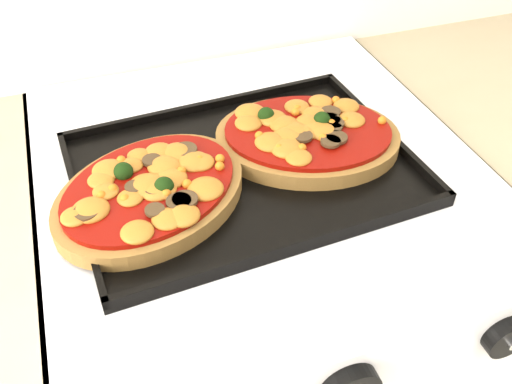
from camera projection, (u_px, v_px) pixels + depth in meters
name	position (u px, v px, depth m)	size (l,w,h in m)	color
stove	(255.00, 347.00, 1.08)	(0.60, 0.60, 0.91)	white
control_panel	(352.00, 369.00, 0.60)	(0.60, 0.02, 0.09)	white
knob_right	(506.00, 337.00, 0.63)	(0.05, 0.05, 0.02)	black
baking_tray	(244.00, 167.00, 0.75)	(0.43, 0.32, 0.02)	black
pizza_left	(150.00, 191.00, 0.69)	(0.25, 0.19, 0.04)	brown
pizza_right	(308.00, 135.00, 0.78)	(0.25, 0.19, 0.04)	brown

